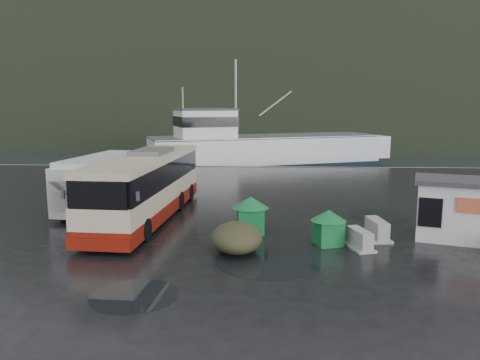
{
  "coord_description": "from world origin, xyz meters",
  "views": [
    {
      "loc": [
        2.58,
        -19.19,
        5.35
      ],
      "look_at": [
        1.46,
        2.82,
        1.7
      ],
      "focal_mm": 35.0,
      "sensor_mm": 36.0,
      "label": 1
    }
  ],
  "objects_px": {
    "waste_bin_left": "(328,244)",
    "ticket_kiosk": "(453,239)",
    "coach_bus": "(148,218)",
    "white_van": "(105,209)",
    "fishing_trawler": "(265,156)",
    "jersey_barrier_b": "(376,239)",
    "dome_tent": "(237,251)",
    "jersey_barrier_a": "(359,248)",
    "waste_bin_right": "(250,233)"
  },
  "relations": [
    {
      "from": "waste_bin_left",
      "to": "ticket_kiosk",
      "type": "xyz_separation_m",
      "value": [
        5.1,
        1.05,
        0.0
      ]
    },
    {
      "from": "coach_bus",
      "to": "white_van",
      "type": "xyz_separation_m",
      "value": [
        -2.65,
        1.75,
        0.0
      ]
    },
    {
      "from": "white_van",
      "to": "coach_bus",
      "type": "bearing_deg",
      "value": -25.44
    },
    {
      "from": "coach_bus",
      "to": "fishing_trawler",
      "type": "bearing_deg",
      "value": 81.81
    },
    {
      "from": "waste_bin_left",
      "to": "jersey_barrier_b",
      "type": "height_order",
      "value": "waste_bin_left"
    },
    {
      "from": "white_van",
      "to": "dome_tent",
      "type": "bearing_deg",
      "value": -34.43
    },
    {
      "from": "dome_tent",
      "to": "ticket_kiosk",
      "type": "height_order",
      "value": "ticket_kiosk"
    },
    {
      "from": "waste_bin_left",
      "to": "jersey_barrier_a",
      "type": "relative_size",
      "value": 0.95
    },
    {
      "from": "white_van",
      "to": "ticket_kiosk",
      "type": "relative_size",
      "value": 2.11
    },
    {
      "from": "waste_bin_right",
      "to": "fishing_trawler",
      "type": "xyz_separation_m",
      "value": [
        0.68,
        28.74,
        0.0
      ]
    },
    {
      "from": "jersey_barrier_a",
      "to": "fishing_trawler",
      "type": "bearing_deg",
      "value": 96.38
    },
    {
      "from": "waste_bin_right",
      "to": "waste_bin_left",
      "type": "bearing_deg",
      "value": -26.6
    },
    {
      "from": "white_van",
      "to": "waste_bin_right",
      "type": "relative_size",
      "value": 4.26
    },
    {
      "from": "dome_tent",
      "to": "ticket_kiosk",
      "type": "xyz_separation_m",
      "value": [
        8.53,
        2.02,
        0.0
      ]
    },
    {
      "from": "dome_tent",
      "to": "ticket_kiosk",
      "type": "distance_m",
      "value": 8.76
    },
    {
      "from": "white_van",
      "to": "waste_bin_left",
      "type": "xyz_separation_m",
      "value": [
        10.54,
        -5.53,
        0.0
      ]
    },
    {
      "from": "white_van",
      "to": "dome_tent",
      "type": "height_order",
      "value": "white_van"
    },
    {
      "from": "coach_bus",
      "to": "waste_bin_left",
      "type": "bearing_deg",
      "value": -21.9
    },
    {
      "from": "ticket_kiosk",
      "to": "white_van",
      "type": "bearing_deg",
      "value": -177.84
    },
    {
      "from": "ticket_kiosk",
      "to": "jersey_barrier_b",
      "type": "bearing_deg",
      "value": -158.57
    },
    {
      "from": "white_van",
      "to": "jersey_barrier_a",
      "type": "bearing_deg",
      "value": -19.05
    },
    {
      "from": "white_van",
      "to": "jersey_barrier_b",
      "type": "xyz_separation_m",
      "value": [
        12.58,
        -4.66,
        0.0
      ]
    },
    {
      "from": "waste_bin_left",
      "to": "waste_bin_right",
      "type": "height_order",
      "value": "waste_bin_right"
    },
    {
      "from": "jersey_barrier_a",
      "to": "fishing_trawler",
      "type": "relative_size",
      "value": 0.05
    },
    {
      "from": "jersey_barrier_b",
      "to": "fishing_trawler",
      "type": "height_order",
      "value": "fishing_trawler"
    },
    {
      "from": "waste_bin_right",
      "to": "jersey_barrier_a",
      "type": "xyz_separation_m",
      "value": [
        4.11,
        -1.92,
        0.0
      ]
    },
    {
      "from": "coach_bus",
      "to": "waste_bin_right",
      "type": "bearing_deg",
      "value": -21.27
    },
    {
      "from": "ticket_kiosk",
      "to": "fishing_trawler",
      "type": "xyz_separation_m",
      "value": [
        -7.42,
        29.2,
        0.0
      ]
    },
    {
      "from": "coach_bus",
      "to": "jersey_barrier_b",
      "type": "distance_m",
      "value": 10.35
    },
    {
      "from": "ticket_kiosk",
      "to": "fishing_trawler",
      "type": "height_order",
      "value": "fishing_trawler"
    },
    {
      "from": "coach_bus",
      "to": "ticket_kiosk",
      "type": "bearing_deg",
      "value": -8.19
    },
    {
      "from": "waste_bin_left",
      "to": "jersey_barrier_a",
      "type": "bearing_deg",
      "value": -20.6
    },
    {
      "from": "jersey_barrier_b",
      "to": "fishing_trawler",
      "type": "relative_size",
      "value": 0.06
    },
    {
      "from": "coach_bus",
      "to": "fishing_trawler",
      "type": "distance_m",
      "value": 27.05
    },
    {
      "from": "jersey_barrier_a",
      "to": "fishing_trawler",
      "type": "distance_m",
      "value": 30.85
    },
    {
      "from": "dome_tent",
      "to": "jersey_barrier_b",
      "type": "distance_m",
      "value": 5.77
    },
    {
      "from": "dome_tent",
      "to": "jersey_barrier_b",
      "type": "height_order",
      "value": "dome_tent"
    },
    {
      "from": "waste_bin_left",
      "to": "waste_bin_right",
      "type": "bearing_deg",
      "value": 153.4
    },
    {
      "from": "jersey_barrier_a",
      "to": "jersey_barrier_b",
      "type": "height_order",
      "value": "jersey_barrier_b"
    },
    {
      "from": "white_van",
      "to": "dome_tent",
      "type": "distance_m",
      "value": 9.64
    },
    {
      "from": "fishing_trawler",
      "to": "waste_bin_left",
      "type": "bearing_deg",
      "value": -106.88
    },
    {
      "from": "waste_bin_left",
      "to": "ticket_kiosk",
      "type": "distance_m",
      "value": 5.2
    },
    {
      "from": "fishing_trawler",
      "to": "jersey_barrier_a",
      "type": "bearing_deg",
      "value": -104.9
    },
    {
      "from": "coach_bus",
      "to": "jersey_barrier_a",
      "type": "bearing_deg",
      "value": -21.3
    },
    {
      "from": "white_van",
      "to": "fishing_trawler",
      "type": "bearing_deg",
      "value": 79.6
    },
    {
      "from": "ticket_kiosk",
      "to": "jersey_barrier_a",
      "type": "xyz_separation_m",
      "value": [
        -3.99,
        -1.46,
        0.0
      ]
    },
    {
      "from": "coach_bus",
      "to": "dome_tent",
      "type": "height_order",
      "value": "coach_bus"
    },
    {
      "from": "white_van",
      "to": "dome_tent",
      "type": "relative_size",
      "value": 2.5
    },
    {
      "from": "white_van",
      "to": "jersey_barrier_a",
      "type": "relative_size",
      "value": 4.56
    },
    {
      "from": "waste_bin_left",
      "to": "dome_tent",
      "type": "bearing_deg",
      "value": -164.17
    }
  ]
}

